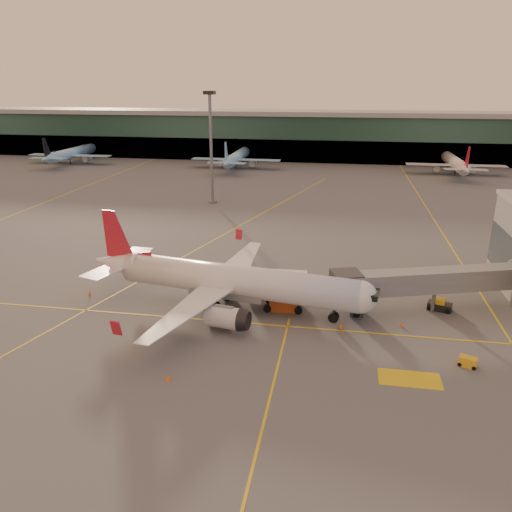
% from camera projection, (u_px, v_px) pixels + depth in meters
% --- Properties ---
extents(ground, '(600.00, 600.00, 0.00)m').
position_uv_depth(ground, '(238.00, 343.00, 55.27)').
color(ground, '#4C4F54').
rests_on(ground, ground).
extents(taxi_markings, '(100.12, 173.00, 0.01)m').
position_uv_depth(taxi_markings, '(248.00, 230.00, 97.84)').
color(taxi_markings, gold).
rests_on(taxi_markings, ground).
extents(terminal, '(400.00, 20.00, 17.60)m').
position_uv_depth(terminal, '(316.00, 136.00, 184.29)').
color(terminal, '#19382D').
rests_on(terminal, ground).
extents(mast_west_near, '(2.40, 2.40, 25.60)m').
position_uv_depth(mast_west_near, '(211.00, 140.00, 115.01)').
color(mast_west_near, slate).
rests_on(mast_west_near, ground).
extents(distant_aircraft_row, '(225.00, 34.00, 13.00)m').
position_uv_depth(distant_aircraft_row, '(156.00, 165.00, 173.74)').
color(distant_aircraft_row, '#8DC8ED').
rests_on(distant_aircraft_row, ground).
extents(main_airplane, '(37.97, 34.42, 11.49)m').
position_uv_depth(main_airplane, '(227.00, 281.00, 62.74)').
color(main_airplane, silver).
rests_on(main_airplane, ground).
extents(jet_bridge, '(26.76, 11.27, 5.74)m').
position_uv_depth(jet_bridge, '(446.00, 281.00, 61.96)').
color(jet_bridge, slate).
rests_on(jet_bridge, ground).
extents(catering_truck, '(6.37, 3.04, 4.87)m').
position_uv_depth(catering_truck, '(282.00, 289.00, 62.84)').
color(catering_truck, '#A33D17').
rests_on(catering_truck, ground).
extents(gpu_cart, '(2.01, 1.62, 1.02)m').
position_uv_depth(gpu_cart, '(468.00, 362.00, 50.65)').
color(gpu_cart, gold).
rests_on(gpu_cart, ground).
extents(pushback_tug, '(3.25, 2.34, 1.50)m').
position_uv_depth(pushback_tug, '(440.00, 305.00, 63.19)').
color(pushback_tug, black).
rests_on(pushback_tug, ground).
extents(cone_nose, '(0.43, 0.43, 0.55)m').
position_uv_depth(cone_nose, '(401.00, 324.00, 59.07)').
color(cone_nose, '#FD600D').
rests_on(cone_nose, ground).
extents(cone_tail, '(0.40, 0.40, 0.51)m').
position_uv_depth(cone_tail, '(90.00, 293.00, 67.99)').
color(cone_tail, '#FD600D').
rests_on(cone_tail, ground).
extents(cone_wing_right, '(0.47, 0.47, 0.60)m').
position_uv_depth(cone_wing_right, '(168.00, 378.00, 48.32)').
color(cone_wing_right, '#FD600D').
rests_on(cone_wing_right, ground).
extents(cone_wing_left, '(0.47, 0.47, 0.60)m').
position_uv_depth(cone_wing_left, '(251.00, 258.00, 81.28)').
color(cone_wing_left, '#FD600D').
rests_on(cone_wing_left, ground).
extents(cone_fwd, '(0.46, 0.46, 0.58)m').
position_uv_depth(cone_fwd, '(341.00, 326.00, 58.62)').
color(cone_fwd, '#FD600D').
rests_on(cone_fwd, ground).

